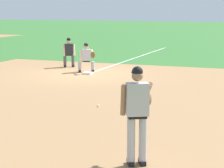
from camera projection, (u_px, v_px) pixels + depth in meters
The scene contains 8 objects.
ground_plane at pixel (88, 74), 19.39m from camera, with size 160.00×160.00×0.00m, color #336B2D.
infield_dirt_patch at pixel (102, 101), 13.75m from camera, with size 18.00×18.00×0.01m, color #9E754C.
foul_line_stripe at pixel (136, 58), 25.90m from camera, with size 14.14×0.10×0.00m, color white.
first_base_bag at pixel (88, 73), 19.38m from camera, with size 0.38×0.38×0.09m, color white.
baseball at pixel (98, 106), 12.93m from camera, with size 0.07×0.07×0.07m, color white.
pitcher at pixel (138, 110), 7.98m from camera, with size 0.83×0.58×1.86m.
first_baseman at pixel (87, 56), 19.93m from camera, with size 0.83×1.02×1.34m.
umpire at pixel (69, 51), 21.66m from camera, with size 0.63×0.68×1.46m.
Camera 1 is at (-17.54, -7.82, 2.88)m, focal length 70.00 mm.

